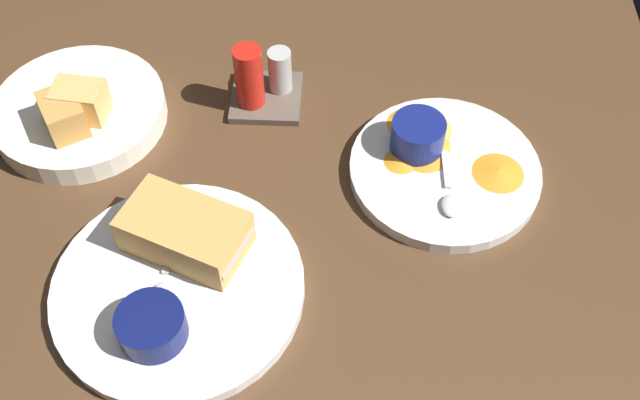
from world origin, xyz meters
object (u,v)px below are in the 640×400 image
Objects in this scene: sandwich_half_near at (185,231)px; bread_basket_rear at (79,111)px; spoon_by_dark_ramekin at (163,285)px; spoon_by_gravy_ramekin at (450,197)px; ramekin_light_gravy at (418,135)px; ramekin_dark_sauce at (151,325)px; plate_sandwich_main at (178,288)px; condiment_caddy at (262,82)px; plate_chips_companion at (445,171)px.

bread_basket_rear reaches higher than sandwich_half_near.
spoon_by_gravy_ramekin is at bearing 22.86° from spoon_by_dark_ramekin.
ramekin_dark_sauce is at bearing -136.05° from ramekin_light_gravy.
plate_sandwich_main is 29.13cm from bread_basket_rear.
bread_basket_rear reaches higher than ramekin_dark_sauce.
spoon_by_gravy_ramekin is (30.83, 13.00, 0.00)cm from spoon_by_dark_ramekin.
condiment_caddy reaches higher than spoon_by_dark_ramekin.
spoon_by_gravy_ramekin is 28.17cm from condiment_caddy.
plate_sandwich_main is 1.86cm from spoon_by_dark_ramekin.
sandwich_half_near reaches higher than spoon_by_dark_ramekin.
plate_sandwich_main is 1.81× the size of sandwich_half_near.
spoon_by_dark_ramekin is (-1.76, -5.48, -2.04)cm from sandwich_half_near.
ramekin_dark_sauce is 0.32× the size of bread_basket_rear.
ramekin_dark_sauce is at bearing -102.66° from condiment_caddy.
ramekin_dark_sauce is 38.66cm from plate_chips_companion.
plate_sandwich_main is 29.67cm from condiment_caddy.
plate_chips_companion is 5.40cm from ramekin_light_gravy.
plate_chips_companion is at bearing -8.28° from bread_basket_rear.
spoon_by_dark_ramekin is (-1.40, -0.37, 1.16)cm from plate_sandwich_main.
sandwich_half_near reaches higher than ramekin_light_gravy.
plate_chips_companion is (30.69, 17.86, -1.16)cm from spoon_by_dark_ramekin.
bread_basket_rear is (-42.14, 3.78, -1.83)cm from ramekin_light_gravy.
ramekin_dark_sauce is 37.83cm from ramekin_light_gravy.
ramekin_dark_sauce is (-1.73, -11.02, -0.54)cm from sandwich_half_near.
ramekin_light_gravy is at bearing 38.18° from plate_sandwich_main.
ramekin_dark_sauce reaches higher than plate_sandwich_main.
sandwich_half_near is at bearing 81.10° from ramekin_dark_sauce.
ramekin_light_gravy is (27.26, 20.71, 1.89)cm from spoon_by_dark_ramekin.
bread_basket_rear is at bearing 121.28° from spoon_by_dark_ramekin.
ramekin_dark_sauce is at bearing -63.60° from bread_basket_rear.
plate_sandwich_main is at bearing -55.99° from bread_basket_rear.
bread_basket_rear is at bearing -168.25° from condiment_caddy.
spoon_by_gravy_ramekin is (29.07, 7.52, -2.04)cm from sandwich_half_near.
ramekin_light_gravy is 0.68× the size of condiment_caddy.
sandwich_half_near is 30.10cm from spoon_by_gravy_ramekin.
bread_basket_rear reaches higher than plate_chips_companion.
ramekin_dark_sauce is 5.74cm from spoon_by_dark_ramekin.
plate_sandwich_main is 6.04cm from sandwich_half_near.
ramekin_light_gravy is at bearing 114.80° from spoon_by_gravy_ramekin.
bread_basket_rear reaches higher than plate_sandwich_main.
bread_basket_rear is 23.25cm from condiment_caddy.
ramekin_light_gravy reaches higher than spoon_by_gravy_ramekin.
bread_basket_rear is (-45.56, 6.63, 1.22)cm from plate_chips_companion.
ramekin_dark_sauce is 0.70× the size of spoon_by_gravy_ramekin.
spoon_by_dark_ramekin is 35.52cm from plate_chips_companion.
sandwich_half_near is 24.51cm from condiment_caddy.
spoon_by_dark_ramekin is at bearing -165.16° from plate_sandwich_main.
condiment_caddy is (-22.99, 16.22, 1.44)cm from spoon_by_gravy_ramekin.
plate_sandwich_main is at bearing 76.98° from ramekin_dark_sauce.
plate_sandwich_main is 2.84× the size of condiment_caddy.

